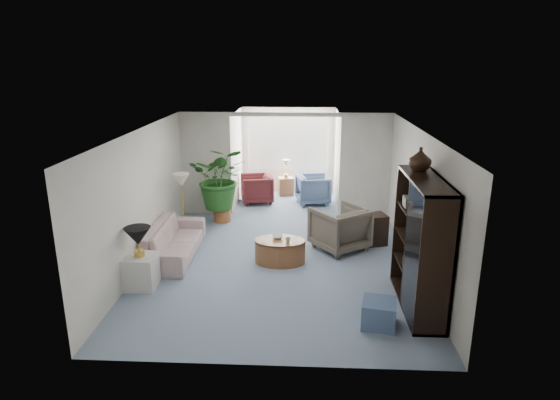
# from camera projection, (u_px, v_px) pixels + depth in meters

# --- Properties ---
(floor) EXTENTS (6.00, 6.00, 0.00)m
(floor) POSITION_uv_depth(u_px,v_px,m) (278.00, 266.00, 8.88)
(floor) COLOR #8495AF
(floor) RESTS_ON ground
(sunroom_floor) EXTENTS (2.60, 2.60, 0.00)m
(sunroom_floor) POSITION_uv_depth(u_px,v_px,m) (287.00, 202.00, 12.81)
(sunroom_floor) COLOR #8495AF
(sunroom_floor) RESTS_ON ground
(back_pier_left) EXTENTS (1.20, 0.12, 2.50)m
(back_pier_left) POSITION_uv_depth(u_px,v_px,m) (206.00, 164.00, 11.49)
(back_pier_left) COLOR white
(back_pier_left) RESTS_ON ground
(back_pier_right) EXTENTS (1.20, 0.12, 2.50)m
(back_pier_right) POSITION_uv_depth(u_px,v_px,m) (365.00, 166.00, 11.30)
(back_pier_right) COLOR white
(back_pier_right) RESTS_ON ground
(back_header) EXTENTS (2.60, 0.12, 0.10)m
(back_header) POSITION_uv_depth(u_px,v_px,m) (285.00, 115.00, 11.05)
(back_header) COLOR white
(back_header) RESTS_ON back_pier_left
(window_pane) EXTENTS (2.20, 0.02, 1.50)m
(window_pane) POSITION_uv_depth(u_px,v_px,m) (288.00, 143.00, 13.44)
(window_pane) COLOR white
(window_blinds) EXTENTS (2.20, 0.02, 1.50)m
(window_blinds) POSITION_uv_depth(u_px,v_px,m) (288.00, 143.00, 13.41)
(window_blinds) COLOR white
(framed_picture) EXTENTS (0.04, 0.50, 0.40)m
(framed_picture) POSITION_uv_depth(u_px,v_px,m) (421.00, 180.00, 8.18)
(framed_picture) COLOR #C3B59C
(sofa) EXTENTS (0.88, 2.17, 0.63)m
(sofa) POSITION_uv_depth(u_px,v_px,m) (174.00, 240.00, 9.27)
(sofa) COLOR beige
(sofa) RESTS_ON ground
(end_table) EXTENTS (0.52, 0.52, 0.56)m
(end_table) POSITION_uv_depth(u_px,v_px,m) (141.00, 271.00, 8.00)
(end_table) COLOR silver
(end_table) RESTS_ON ground
(table_lamp) EXTENTS (0.44, 0.44, 0.30)m
(table_lamp) POSITION_uv_depth(u_px,v_px,m) (138.00, 236.00, 7.81)
(table_lamp) COLOR black
(table_lamp) RESTS_ON end_table
(floor_lamp) EXTENTS (0.36, 0.36, 0.28)m
(floor_lamp) POSITION_uv_depth(u_px,v_px,m) (181.00, 180.00, 10.01)
(floor_lamp) COLOR beige
(floor_lamp) RESTS_ON ground
(coffee_table) EXTENTS (1.15, 1.15, 0.45)m
(coffee_table) POSITION_uv_depth(u_px,v_px,m) (280.00, 251.00, 8.97)
(coffee_table) COLOR brown
(coffee_table) RESTS_ON ground
(coffee_bowl) EXTENTS (0.25, 0.25, 0.05)m
(coffee_bowl) POSITION_uv_depth(u_px,v_px,m) (278.00, 237.00, 9.00)
(coffee_bowl) COLOR silver
(coffee_bowl) RESTS_ON coffee_table
(coffee_cup) EXTENTS (0.12, 0.12, 0.09)m
(coffee_cup) POSITION_uv_depth(u_px,v_px,m) (288.00, 240.00, 8.79)
(coffee_cup) COLOR #BAB6A3
(coffee_cup) RESTS_ON coffee_table
(wingback_chair) EXTENTS (1.33, 1.33, 0.88)m
(wingback_chair) POSITION_uv_depth(u_px,v_px,m) (340.00, 228.00, 9.56)
(wingback_chair) COLOR #675F52
(wingback_chair) RESTS_ON ground
(side_table_dark) EXTENTS (0.63, 0.55, 0.64)m
(side_table_dark) POSITION_uv_depth(u_px,v_px,m) (372.00, 229.00, 9.85)
(side_table_dark) COLOR black
(side_table_dark) RESTS_ON ground
(entertainment_cabinet) EXTENTS (0.49, 1.83, 2.04)m
(entertainment_cabinet) POSITION_uv_depth(u_px,v_px,m) (421.00, 244.00, 7.20)
(entertainment_cabinet) COLOR black
(entertainment_cabinet) RESTS_ON ground
(cabinet_urn) EXTENTS (0.35, 0.35, 0.36)m
(cabinet_urn) POSITION_uv_depth(u_px,v_px,m) (420.00, 159.00, 7.33)
(cabinet_urn) COLOR black
(cabinet_urn) RESTS_ON entertainment_cabinet
(ottoman) EXTENTS (0.56, 0.56, 0.38)m
(ottoman) POSITION_uv_depth(u_px,v_px,m) (379.00, 313.00, 6.87)
(ottoman) COLOR slate
(ottoman) RESTS_ON ground
(plant_pot) EXTENTS (0.40, 0.40, 0.32)m
(plant_pot) POSITION_uv_depth(u_px,v_px,m) (222.00, 215.00, 11.26)
(plant_pot) COLOR #9C562D
(plant_pot) RESTS_ON ground
(house_plant) EXTENTS (1.33, 1.15, 1.48)m
(house_plant) POSITION_uv_depth(u_px,v_px,m) (221.00, 178.00, 11.00)
(house_plant) COLOR #255B1F
(house_plant) RESTS_ON plant_pot
(sunroom_chair_blue) EXTENTS (0.98, 0.96, 0.76)m
(sunroom_chair_blue) POSITION_uv_depth(u_px,v_px,m) (313.00, 189.00, 12.60)
(sunroom_chair_blue) COLOR slate
(sunroom_chair_blue) RESTS_ON ground
(sunroom_chair_maroon) EXTENTS (0.96, 0.94, 0.75)m
(sunroom_chair_maroon) POSITION_uv_depth(u_px,v_px,m) (257.00, 189.00, 12.67)
(sunroom_chair_maroon) COLOR maroon
(sunroom_chair_maroon) RESTS_ON ground
(sunroom_table) EXTENTS (0.46, 0.39, 0.50)m
(sunroom_table) POSITION_uv_depth(u_px,v_px,m) (286.00, 186.00, 13.39)
(sunroom_table) COLOR brown
(sunroom_table) RESTS_ON ground
(shelf_clutter) EXTENTS (0.30, 1.23, 1.06)m
(shelf_clutter) POSITION_uv_depth(u_px,v_px,m) (418.00, 247.00, 7.18)
(shelf_clutter) COLOR #4D4A47
(shelf_clutter) RESTS_ON entertainment_cabinet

